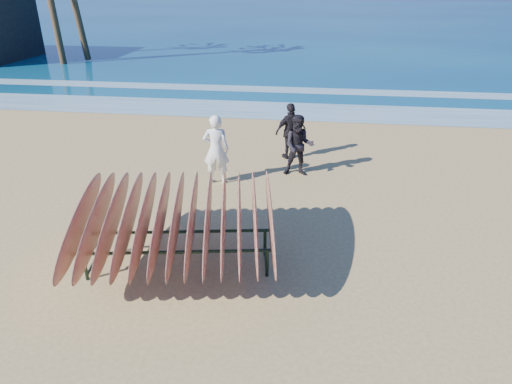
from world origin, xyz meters
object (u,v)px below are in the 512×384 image
Objects in this scene: surfboard_rack at (176,221)px; person_dark_a at (299,146)px; person_dark_b at (291,131)px; person_white at (216,150)px.

surfboard_rack is 2.34× the size of person_dark_a.
person_dark_b reaches higher than surfboard_rack.
person_white is 1.10× the size of person_dark_b.
person_white is (-0.11, 3.59, -0.06)m from surfboard_rack.
person_white is 1.09× the size of person_dark_a.
person_white reaches higher than surfboard_rack.
person_dark_b is (-0.28, 1.18, -0.01)m from person_dark_a.
surfboard_rack is 3.59m from person_white.
person_white is 2.51m from person_dark_b.
surfboard_rack is at bearing 44.20° from person_dark_b.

